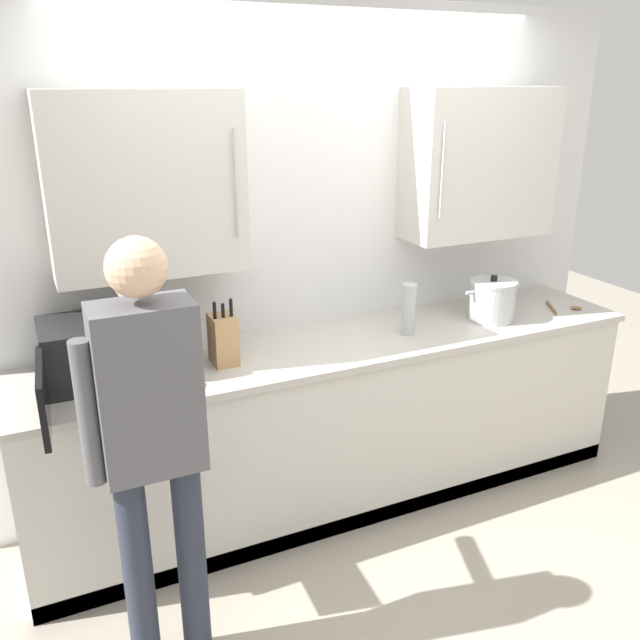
% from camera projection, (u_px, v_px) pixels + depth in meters
% --- Properties ---
extents(ground_plane, '(9.14, 9.14, 0.00)m').
position_uv_depth(ground_plane, '(402.00, 568.00, 3.14)').
color(ground_plane, '#9E9384').
extents(back_wall_tiled, '(3.63, 0.44, 2.55)m').
position_uv_depth(back_wall_tiled, '(318.00, 232.00, 3.47)').
color(back_wall_tiled, white).
rests_on(back_wall_tiled, ground_plane).
extents(counter_unit, '(3.24, 0.65, 0.92)m').
position_uv_depth(counter_unit, '(342.00, 421.00, 3.54)').
color(counter_unit, beige).
rests_on(counter_unit, ground_plane).
extents(microwave_oven, '(0.62, 0.78, 0.27)m').
position_uv_depth(microwave_oven, '(105.00, 350.00, 2.91)').
color(microwave_oven, black).
rests_on(microwave_oven, counter_unit).
extents(thermos_flask, '(0.08, 0.08, 0.27)m').
position_uv_depth(thermos_flask, '(409.00, 309.00, 3.43)').
color(thermos_flask, '#B7BABF').
rests_on(thermos_flask, counter_unit).
extents(stock_pot, '(0.35, 0.26, 0.25)m').
position_uv_depth(stock_pot, '(492.00, 300.00, 3.65)').
color(stock_pot, '#B7BABF').
rests_on(stock_pot, counter_unit).
extents(knife_block, '(0.11, 0.15, 0.32)m').
position_uv_depth(knife_block, '(223.00, 339.00, 3.08)').
color(knife_block, tan).
rests_on(knife_block, counter_unit).
extents(wooden_spoon, '(0.22, 0.20, 0.02)m').
position_uv_depth(wooden_spoon, '(564.00, 308.00, 3.84)').
color(wooden_spoon, brown).
rests_on(wooden_spoon, counter_unit).
extents(person_figure, '(0.44, 0.57, 1.71)m').
position_uv_depth(person_figure, '(151.00, 431.00, 2.30)').
color(person_figure, '#282D3D').
rests_on(person_figure, ground_plane).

